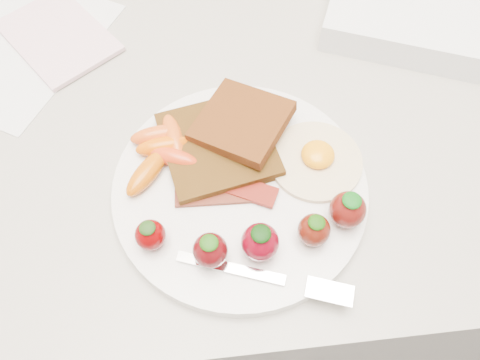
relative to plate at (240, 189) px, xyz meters
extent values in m
cube|color=gray|center=(-0.01, 0.13, -0.46)|extent=(2.00, 0.60, 0.90)
cylinder|color=white|center=(0.00, 0.00, 0.00)|extent=(0.27, 0.27, 0.02)
cube|color=black|center=(-0.02, 0.05, 0.02)|extent=(0.14, 0.14, 0.01)
cube|color=#4A2611|center=(0.01, 0.07, 0.03)|extent=(0.13, 0.12, 0.02)
cylinder|color=white|center=(0.08, 0.02, 0.01)|extent=(0.13, 0.13, 0.01)
ellipsoid|color=orange|center=(0.09, 0.02, 0.02)|extent=(0.05, 0.05, 0.02)
cube|color=#511008|center=(-0.02, -0.01, 0.01)|extent=(0.09, 0.03, 0.00)
cube|color=#4D0805|center=(-0.01, 0.00, 0.01)|extent=(0.09, 0.06, 0.00)
cube|color=#3E150A|center=(-0.01, 0.01, 0.02)|extent=(0.09, 0.04, 0.00)
ellipsoid|color=#D55503|center=(-0.08, 0.05, 0.02)|extent=(0.06, 0.03, 0.02)
ellipsoid|color=red|center=(-0.07, 0.03, 0.02)|extent=(0.06, 0.04, 0.02)
ellipsoid|color=#BE5506|center=(-0.10, 0.02, 0.02)|extent=(0.06, 0.06, 0.02)
ellipsoid|color=#CF5114|center=(-0.07, 0.06, 0.02)|extent=(0.03, 0.06, 0.02)
ellipsoid|color=#D24F16|center=(-0.08, 0.07, 0.02)|extent=(0.06, 0.03, 0.02)
ellipsoid|color=#5E0102|center=(-0.09, -0.05, 0.03)|extent=(0.03, 0.03, 0.03)
ellipsoid|color=#19350E|center=(-0.09, -0.05, 0.04)|extent=(0.02, 0.02, 0.01)
ellipsoid|color=#48060A|center=(-0.04, -0.08, 0.03)|extent=(0.03, 0.03, 0.04)
ellipsoid|color=#1A490B|center=(-0.04, -0.08, 0.05)|extent=(0.02, 0.02, 0.01)
ellipsoid|color=#600210|center=(0.01, -0.07, 0.03)|extent=(0.04, 0.04, 0.04)
ellipsoid|color=black|center=(0.01, -0.07, 0.05)|extent=(0.02, 0.02, 0.01)
ellipsoid|color=#511309|center=(0.06, -0.07, 0.03)|extent=(0.03, 0.03, 0.04)
ellipsoid|color=#164307|center=(0.06, -0.07, 0.05)|extent=(0.02, 0.02, 0.01)
ellipsoid|color=#520F0B|center=(0.10, -0.05, 0.03)|extent=(0.04, 0.04, 0.04)
ellipsoid|color=#0B4E0E|center=(0.10, -0.05, 0.05)|extent=(0.02, 0.02, 0.01)
cube|color=silver|center=(-0.02, -0.09, 0.01)|extent=(0.10, 0.05, 0.00)
cube|color=silver|center=(0.07, -0.12, 0.01)|extent=(0.05, 0.03, 0.00)
cube|color=silver|center=(-0.27, 0.25, -0.01)|extent=(0.28, 0.30, 0.00)
cube|color=beige|center=(-0.21, 0.26, 0.00)|extent=(0.18, 0.19, 0.01)
cube|color=silver|center=(0.29, 0.25, 0.01)|extent=(0.34, 0.31, 0.04)
camera|label=1|loc=(-0.03, -0.23, 0.44)|focal=35.00mm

